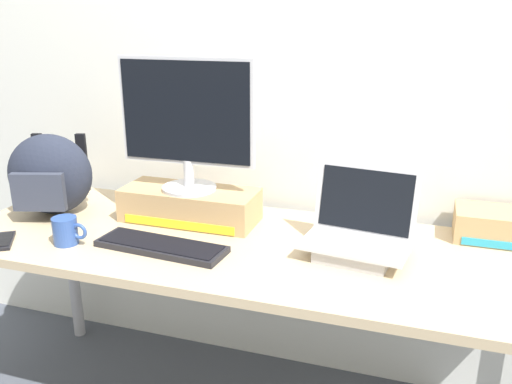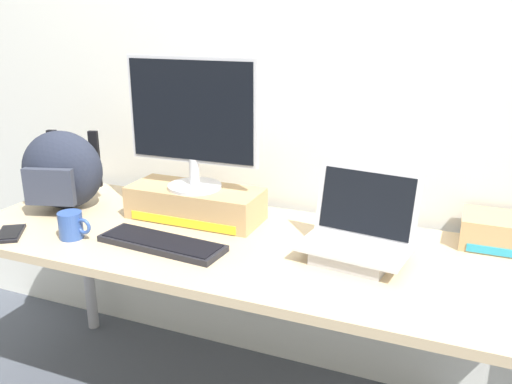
{
  "view_description": "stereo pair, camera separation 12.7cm",
  "coord_description": "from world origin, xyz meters",
  "px_view_note": "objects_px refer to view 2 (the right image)",
  "views": [
    {
      "loc": [
        0.5,
        -1.55,
        1.44
      ],
      "look_at": [
        0.0,
        0.0,
        0.9
      ],
      "focal_mm": 37.9,
      "sensor_mm": 36.0,
      "label": 1
    },
    {
      "loc": [
        0.62,
        -1.51,
        1.44
      ],
      "look_at": [
        0.0,
        0.0,
        0.9
      ],
      "focal_mm": 37.9,
      "sensor_mm": 36.0,
      "label": 2
    }
  ],
  "objects_px": {
    "external_keyboard": "(162,243)",
    "desktop_monitor": "(192,120)",
    "toner_box_yellow": "(195,203)",
    "coffee_mug": "(71,225)",
    "messenger_backpack": "(62,170)",
    "cell_phone": "(10,234)",
    "open_laptop": "(357,242)"
  },
  "relations": [
    {
      "from": "toner_box_yellow",
      "to": "coffee_mug",
      "type": "height_order",
      "value": "toner_box_yellow"
    },
    {
      "from": "external_keyboard",
      "to": "messenger_backpack",
      "type": "height_order",
      "value": "messenger_backpack"
    },
    {
      "from": "toner_box_yellow",
      "to": "external_keyboard",
      "type": "bearing_deg",
      "value": -85.78
    },
    {
      "from": "toner_box_yellow",
      "to": "external_keyboard",
      "type": "distance_m",
      "value": 0.27
    },
    {
      "from": "toner_box_yellow",
      "to": "desktop_monitor",
      "type": "height_order",
      "value": "desktop_monitor"
    },
    {
      "from": "open_laptop",
      "to": "coffee_mug",
      "type": "xyz_separation_m",
      "value": [
        -0.92,
        -0.21,
        -0.01
      ]
    },
    {
      "from": "coffee_mug",
      "to": "cell_phone",
      "type": "height_order",
      "value": "coffee_mug"
    },
    {
      "from": "open_laptop",
      "to": "coffee_mug",
      "type": "bearing_deg",
      "value": -159.53
    },
    {
      "from": "desktop_monitor",
      "to": "external_keyboard",
      "type": "distance_m",
      "value": 0.44
    },
    {
      "from": "toner_box_yellow",
      "to": "coffee_mug",
      "type": "relative_size",
      "value": 4.02
    },
    {
      "from": "desktop_monitor",
      "to": "open_laptop",
      "type": "bearing_deg",
      "value": -11.26
    },
    {
      "from": "coffee_mug",
      "to": "toner_box_yellow",
      "type": "bearing_deg",
      "value": 47.55
    },
    {
      "from": "external_keyboard",
      "to": "cell_phone",
      "type": "relative_size",
      "value": 2.63
    },
    {
      "from": "open_laptop",
      "to": "external_keyboard",
      "type": "relative_size",
      "value": 0.8
    },
    {
      "from": "desktop_monitor",
      "to": "cell_phone",
      "type": "height_order",
      "value": "desktop_monitor"
    },
    {
      "from": "messenger_backpack",
      "to": "toner_box_yellow",
      "type": "bearing_deg",
      "value": -6.77
    },
    {
      "from": "toner_box_yellow",
      "to": "desktop_monitor",
      "type": "distance_m",
      "value": 0.31
    },
    {
      "from": "open_laptop",
      "to": "messenger_backpack",
      "type": "xyz_separation_m",
      "value": [
        -1.14,
        0.02,
        0.1
      ]
    },
    {
      "from": "open_laptop",
      "to": "messenger_backpack",
      "type": "relative_size",
      "value": 0.98
    },
    {
      "from": "coffee_mug",
      "to": "desktop_monitor",
      "type": "bearing_deg",
      "value": 47.44
    },
    {
      "from": "external_keyboard",
      "to": "coffee_mug",
      "type": "distance_m",
      "value": 0.32
    },
    {
      "from": "external_keyboard",
      "to": "desktop_monitor",
      "type": "bearing_deg",
      "value": 98.92
    },
    {
      "from": "open_laptop",
      "to": "messenger_backpack",
      "type": "distance_m",
      "value": 1.15
    },
    {
      "from": "desktop_monitor",
      "to": "coffee_mug",
      "type": "distance_m",
      "value": 0.54
    },
    {
      "from": "toner_box_yellow",
      "to": "desktop_monitor",
      "type": "relative_size",
      "value": 1.0
    },
    {
      "from": "coffee_mug",
      "to": "open_laptop",
      "type": "bearing_deg",
      "value": 12.93
    },
    {
      "from": "desktop_monitor",
      "to": "coffee_mug",
      "type": "height_order",
      "value": "desktop_monitor"
    },
    {
      "from": "desktop_monitor",
      "to": "messenger_backpack",
      "type": "height_order",
      "value": "desktop_monitor"
    },
    {
      "from": "external_keyboard",
      "to": "messenger_backpack",
      "type": "distance_m",
      "value": 0.59
    },
    {
      "from": "desktop_monitor",
      "to": "external_keyboard",
      "type": "xyz_separation_m",
      "value": [
        0.02,
        -0.27,
        -0.35
      ]
    },
    {
      "from": "coffee_mug",
      "to": "cell_phone",
      "type": "bearing_deg",
      "value": -163.92
    },
    {
      "from": "desktop_monitor",
      "to": "coffee_mug",
      "type": "relative_size",
      "value": 4.02
    }
  ]
}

